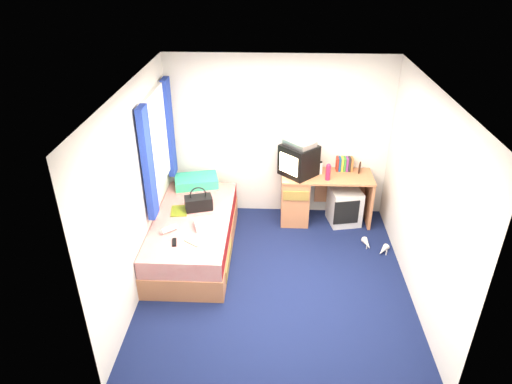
{
  "coord_description": "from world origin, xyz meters",
  "views": [
    {
      "loc": [
        -0.05,
        -4.46,
        3.68
      ],
      "look_at": [
        -0.28,
        0.7,
        0.85
      ],
      "focal_mm": 32.0,
      "sensor_mm": 36.0,
      "label": 1
    }
  ],
  "objects_px": {
    "water_bottle": "(169,229)",
    "pink_water_bottle": "(328,173)",
    "handbag": "(199,202)",
    "white_heels": "(375,247)",
    "aerosol_can": "(321,168)",
    "towel": "(205,224)",
    "colour_swatch_fan": "(192,243)",
    "storage_cube": "(344,206)",
    "desk": "(307,195)",
    "remote_control": "(174,242)",
    "crt_tv": "(299,160)",
    "magazine": "(179,211)",
    "vcr": "(300,143)",
    "pillow": "(196,181)",
    "bed": "(194,235)",
    "picture_frame": "(360,168)"
  },
  "relations": [
    {
      "from": "magazine",
      "to": "white_heels",
      "type": "distance_m",
      "value": 2.69
    },
    {
      "from": "storage_cube",
      "to": "handbag",
      "type": "height_order",
      "value": "handbag"
    },
    {
      "from": "desk",
      "to": "colour_swatch_fan",
      "type": "relative_size",
      "value": 5.91
    },
    {
      "from": "storage_cube",
      "to": "aerosol_can",
      "type": "distance_m",
      "value": 0.69
    },
    {
      "from": "aerosol_can",
      "to": "handbag",
      "type": "height_order",
      "value": "aerosol_can"
    },
    {
      "from": "crt_tv",
      "to": "picture_frame",
      "type": "distance_m",
      "value": 0.91
    },
    {
      "from": "handbag",
      "to": "white_heels",
      "type": "relative_size",
      "value": 1.07
    },
    {
      "from": "storage_cube",
      "to": "handbag",
      "type": "xyz_separation_m",
      "value": [
        -2.04,
        -0.63,
        0.37
      ]
    },
    {
      "from": "aerosol_can",
      "to": "water_bottle",
      "type": "xyz_separation_m",
      "value": [
        -1.95,
        -1.27,
        -0.26
      ]
    },
    {
      "from": "towel",
      "to": "colour_swatch_fan",
      "type": "distance_m",
      "value": 0.37
    },
    {
      "from": "pink_water_bottle",
      "to": "colour_swatch_fan",
      "type": "height_order",
      "value": "pink_water_bottle"
    },
    {
      "from": "aerosol_can",
      "to": "water_bottle",
      "type": "distance_m",
      "value": 2.34
    },
    {
      "from": "vcr",
      "to": "water_bottle",
      "type": "height_order",
      "value": "vcr"
    },
    {
      "from": "towel",
      "to": "water_bottle",
      "type": "xyz_separation_m",
      "value": [
        -0.43,
        -0.12,
        -0.01
      ]
    },
    {
      "from": "remote_control",
      "to": "desk",
      "type": "bearing_deg",
      "value": 31.15
    },
    {
      "from": "crt_tv",
      "to": "picture_frame",
      "type": "xyz_separation_m",
      "value": [
        0.89,
        0.11,
        -0.15
      ]
    },
    {
      "from": "bed",
      "to": "remote_control",
      "type": "bearing_deg",
      "value": -101.64
    },
    {
      "from": "pink_water_bottle",
      "to": "towel",
      "type": "xyz_separation_m",
      "value": [
        -1.6,
        -0.97,
        -0.28
      ]
    },
    {
      "from": "picture_frame",
      "to": "pink_water_bottle",
      "type": "distance_m",
      "value": 0.55
    },
    {
      "from": "bed",
      "to": "water_bottle",
      "type": "distance_m",
      "value": 0.51
    },
    {
      "from": "pillow",
      "to": "pink_water_bottle",
      "type": "relative_size",
      "value": 2.82
    },
    {
      "from": "storage_cube",
      "to": "white_heels",
      "type": "relative_size",
      "value": 1.43
    },
    {
      "from": "crt_tv",
      "to": "water_bottle",
      "type": "height_order",
      "value": "crt_tv"
    },
    {
      "from": "crt_tv",
      "to": "white_heels",
      "type": "bearing_deg",
      "value": 9.1
    },
    {
      "from": "towel",
      "to": "magazine",
      "type": "height_order",
      "value": "towel"
    },
    {
      "from": "magazine",
      "to": "water_bottle",
      "type": "height_order",
      "value": "water_bottle"
    },
    {
      "from": "desk",
      "to": "towel",
      "type": "bearing_deg",
      "value": -139.93
    },
    {
      "from": "remote_control",
      "to": "magazine",
      "type": "bearing_deg",
      "value": 85.92
    },
    {
      "from": "desk",
      "to": "storage_cube",
      "type": "height_order",
      "value": "desk"
    },
    {
      "from": "towel",
      "to": "colour_swatch_fan",
      "type": "height_order",
      "value": "towel"
    },
    {
      "from": "crt_tv",
      "to": "remote_control",
      "type": "distance_m",
      "value": 2.16
    },
    {
      "from": "storage_cube",
      "to": "pink_water_bottle",
      "type": "height_order",
      "value": "pink_water_bottle"
    },
    {
      "from": "bed",
      "to": "storage_cube",
      "type": "distance_m",
      "value": 2.26
    },
    {
      "from": "towel",
      "to": "remote_control",
      "type": "xyz_separation_m",
      "value": [
        -0.32,
        -0.36,
        -0.03
      ]
    },
    {
      "from": "aerosol_can",
      "to": "handbag",
      "type": "xyz_separation_m",
      "value": [
        -1.67,
        -0.71,
        -0.2
      ]
    },
    {
      "from": "handbag",
      "to": "towel",
      "type": "relative_size",
      "value": 1.51
    },
    {
      "from": "pink_water_bottle",
      "to": "magazine",
      "type": "height_order",
      "value": "pink_water_bottle"
    },
    {
      "from": "pink_water_bottle",
      "to": "aerosol_can",
      "type": "distance_m",
      "value": 0.2
    },
    {
      "from": "pillow",
      "to": "remote_control",
      "type": "distance_m",
      "value": 1.47
    },
    {
      "from": "magazine",
      "to": "vcr",
      "type": "bearing_deg",
      "value": 25.54
    },
    {
      "from": "picture_frame",
      "to": "towel",
      "type": "relative_size",
      "value": 0.53
    },
    {
      "from": "crt_tv",
      "to": "magazine",
      "type": "distance_m",
      "value": 1.82
    },
    {
      "from": "water_bottle",
      "to": "pink_water_bottle",
      "type": "bearing_deg",
      "value": 28.16
    },
    {
      "from": "bed",
      "to": "aerosol_can",
      "type": "relative_size",
      "value": 11.42
    },
    {
      "from": "towel",
      "to": "white_heels",
      "type": "xyz_separation_m",
      "value": [
        2.24,
        0.37,
        -0.54
      ]
    },
    {
      "from": "bed",
      "to": "pink_water_bottle",
      "type": "bearing_deg",
      "value": 22.5
    },
    {
      "from": "picture_frame",
      "to": "towel",
      "type": "xyz_separation_m",
      "value": [
        -2.08,
        -1.23,
        -0.24
      ]
    },
    {
      "from": "storage_cube",
      "to": "aerosol_can",
      "type": "relative_size",
      "value": 3.06
    },
    {
      "from": "crt_tv",
      "to": "towel",
      "type": "bearing_deg",
      "value": -91.93
    },
    {
      "from": "magazine",
      "to": "pink_water_bottle",
      "type": "bearing_deg",
      "value": 16.82
    }
  ]
}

